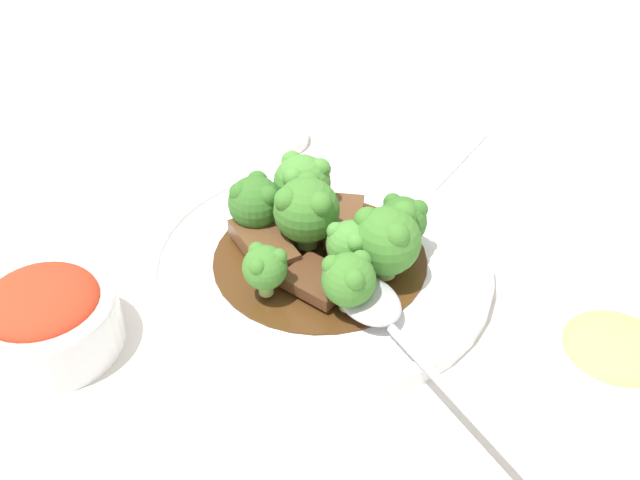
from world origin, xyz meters
name	(u,v)px	position (x,y,z in m)	size (l,w,h in m)	color
ground_plane	(320,272)	(0.00, 0.00, 0.00)	(4.00, 4.00, 0.00)	silver
main_plate	(320,263)	(0.00, 0.00, 0.01)	(0.28, 0.28, 0.02)	white
beef_strip_0	(264,244)	(0.02, -0.04, 0.03)	(0.07, 0.08, 0.02)	brown
beef_strip_1	(358,238)	(-0.03, 0.02, 0.03)	(0.06, 0.06, 0.01)	brown
beef_strip_2	(345,214)	(-0.05, 0.00, 0.02)	(0.06, 0.04, 0.01)	brown
beef_strip_3	(318,281)	(0.04, 0.01, 0.02)	(0.05, 0.06, 0.01)	#56331E
broccoli_floret_0	(302,182)	(-0.05, -0.04, 0.05)	(0.05, 0.05, 0.05)	#8EB756
broccoli_floret_1	(388,237)	(0.00, 0.06, 0.05)	(0.05, 0.05, 0.06)	#8EB756
broccoli_floret_2	(255,202)	(-0.01, -0.06, 0.05)	(0.05, 0.05, 0.05)	#8EB756
broccoli_floret_3	(402,220)	(-0.04, 0.06, 0.05)	(0.04, 0.04, 0.05)	#7FA84C
broccoli_floret_4	(351,244)	(0.01, 0.03, 0.05)	(0.04, 0.04, 0.05)	#8EB756
broccoli_floret_5	(306,209)	(-0.01, -0.02, 0.06)	(0.05, 0.05, 0.06)	#8EB756
broccoli_floret_6	(265,267)	(0.06, -0.02, 0.04)	(0.03, 0.03, 0.04)	#8EB756
broccoli_floret_7	(349,279)	(0.05, 0.05, 0.05)	(0.04, 0.04, 0.05)	#8EB756
serving_spoon	(382,315)	(0.05, 0.07, 0.03)	(0.15, 0.20, 0.01)	#B7B7BC
side_bowl_kimchi	(45,316)	(0.16, -0.14, 0.03)	(0.11, 0.11, 0.06)	white
side_bowl_appetizer	(612,360)	(0.02, 0.23, 0.02)	(0.09, 0.09, 0.04)	white
sauce_dish	(277,137)	(-0.17, -0.13, 0.01)	(0.07, 0.07, 0.01)	white
paper_napkin	(417,148)	(-0.22, 0.01, 0.00)	(0.14, 0.12, 0.01)	white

